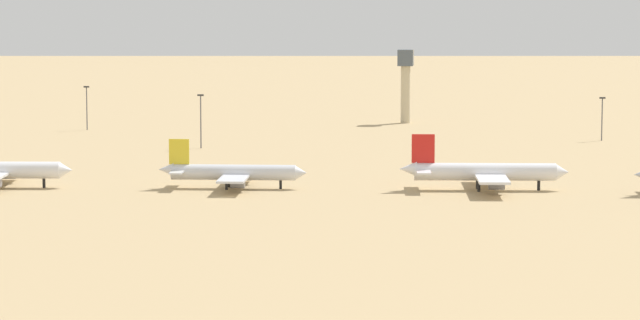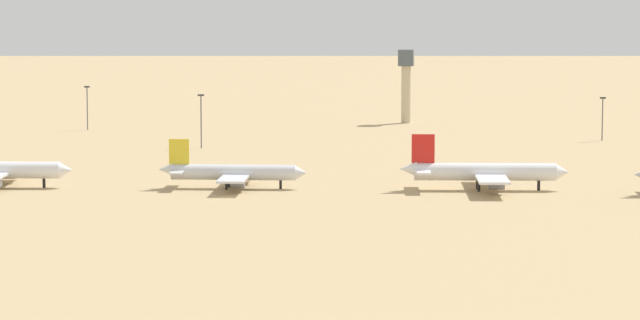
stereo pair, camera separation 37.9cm
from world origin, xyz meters
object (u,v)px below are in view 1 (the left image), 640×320
(parked_jet_yellow_2, at_px, (232,172))
(light_pole_mid, at_px, (87,104))
(control_tower, at_px, (406,79))
(light_pole_west, at_px, (201,117))
(parked_jet_red_3, at_px, (483,172))
(light_pole_east, at_px, (602,115))

(parked_jet_yellow_2, xyz_separation_m, light_pole_mid, (-72.90, 133.80, 4.55))
(control_tower, bearing_deg, light_pole_west, -120.68)
(parked_jet_red_3, xyz_separation_m, light_pole_east, (32.66, 116.25, 3.54))
(parked_jet_yellow_2, xyz_separation_m, light_pole_west, (-24.98, 84.13, 5.23))
(parked_jet_yellow_2, distance_m, light_pole_east, 150.77)
(light_pole_mid, bearing_deg, light_pole_east, -4.55)
(parked_jet_yellow_2, height_order, light_pole_west, light_pole_west)
(light_pole_mid, bearing_deg, light_pole_west, -46.03)
(parked_jet_yellow_2, relative_size, parked_jet_red_3, 0.89)
(parked_jet_yellow_2, xyz_separation_m, light_pole_east, (90.10, 120.82, 4.01))
(control_tower, height_order, light_pole_west, control_tower)
(control_tower, xyz_separation_m, light_pole_west, (-52.12, -87.86, -6.03))
(parked_jet_yellow_2, relative_size, light_pole_west, 2.22)
(control_tower, xyz_separation_m, light_pole_mid, (-100.05, -38.19, -6.71))
(control_tower, bearing_deg, parked_jet_yellow_2, -98.97)
(control_tower, bearing_deg, light_pole_mid, -159.11)
(control_tower, distance_m, light_pole_mid, 107.30)
(parked_jet_red_3, bearing_deg, light_pole_west, 130.27)
(parked_jet_red_3, bearing_deg, light_pole_mid, 129.50)
(light_pole_west, relative_size, light_pole_east, 1.18)
(parked_jet_red_3, height_order, control_tower, control_tower)
(parked_jet_yellow_2, distance_m, control_tower, 174.48)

